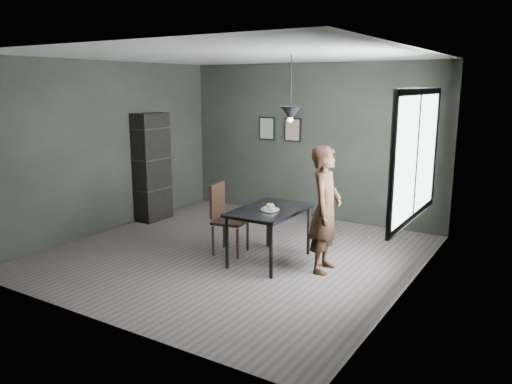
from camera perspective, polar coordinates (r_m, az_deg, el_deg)
The scene contains 13 objects.
ground at distance 7.35m, azimuth -2.54°, elevation -7.02°, with size 5.00×5.00×0.00m, color #393432.
back_wall at distance 9.17m, azimuth 6.24°, elevation 5.75°, with size 5.00×0.10×2.80m, color black.
ceiling at distance 6.95m, azimuth -2.77°, elevation 15.33°, with size 5.00×5.00×0.02m.
window_assembly at distance 6.16m, azimuth 17.86°, elevation 3.97°, with size 0.04×1.96×1.56m.
cafe_table at distance 6.85m, azimuth 1.56°, elevation -2.59°, with size 0.80×1.20×0.75m.
white_plate at distance 6.74m, azimuth 1.61°, elevation -2.09°, with size 0.23×0.23×0.01m, color silver.
donut_pile at distance 6.73m, azimuth 1.61°, elevation -1.79°, with size 0.19×0.19×0.09m.
woman at distance 6.53m, azimuth 7.93°, elevation -2.01°, with size 0.61×0.40×1.66m, color black.
wood_chair at distance 7.25m, azimuth -3.63°, elevation -2.47°, with size 0.52×0.52×1.03m.
shelf_unit at distance 9.15m, azimuth -11.82°, elevation 2.80°, with size 0.36×0.64×1.93m, color black.
pendant_lamp at distance 6.60m, azimuth 3.97°, elevation 8.97°, with size 0.28×0.28×0.86m.
framed_print_left at distance 9.55m, azimuth 1.27°, elevation 7.27°, with size 0.34×0.04×0.44m.
framed_print_right at distance 9.28m, azimuth 4.22°, elevation 7.10°, with size 0.34×0.04×0.44m.
Camera 1 is at (3.93, -5.73, 2.42)m, focal length 35.00 mm.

